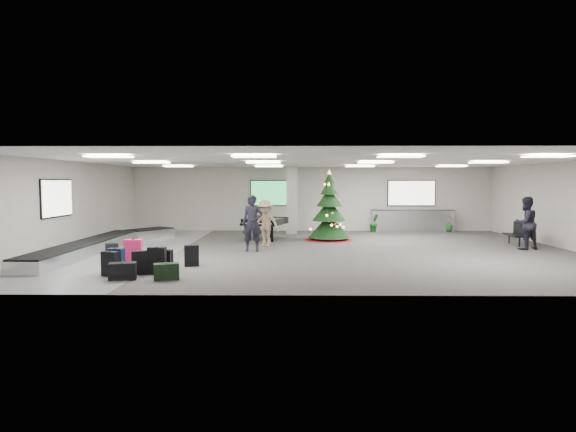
{
  "coord_description": "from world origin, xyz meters",
  "views": [
    {
      "loc": [
        -0.93,
        -17.21,
        2.43
      ],
      "look_at": [
        -1.13,
        1.0,
        1.16
      ],
      "focal_mm": 30.0,
      "sensor_mm": 36.0,
      "label": 1
    }
  ],
  "objects_px": {
    "baggage_carousel": "(102,244)",
    "christmas_tree": "(329,216)",
    "bench": "(517,232)",
    "traveler_b": "(265,223)",
    "grand_piano": "(264,222)",
    "service_counter": "(412,220)",
    "potted_plant_right": "(449,224)",
    "pink_suitcase": "(134,253)",
    "potted_plant_left": "(374,223)",
    "traveler_bench": "(526,223)",
    "traveler_a": "(252,223)"
  },
  "relations": [
    {
      "from": "potted_plant_left",
      "to": "potted_plant_right",
      "type": "relative_size",
      "value": 1.1
    },
    {
      "from": "service_counter",
      "to": "christmas_tree",
      "type": "distance_m",
      "value": 5.75
    },
    {
      "from": "potted_plant_right",
      "to": "traveler_b",
      "type": "bearing_deg",
      "value": -147.73
    },
    {
      "from": "traveler_bench",
      "to": "traveler_a",
      "type": "bearing_deg",
      "value": -14.36
    },
    {
      "from": "traveler_bench",
      "to": "potted_plant_right",
      "type": "xyz_separation_m",
      "value": [
        -0.74,
        6.26,
        -0.56
      ]
    },
    {
      "from": "baggage_carousel",
      "to": "service_counter",
      "type": "xyz_separation_m",
      "value": [
        12.84,
        6.73,
        0.33
      ]
    },
    {
      "from": "traveler_a",
      "to": "potted_plant_left",
      "type": "xyz_separation_m",
      "value": [
        5.42,
        6.66,
        -0.56
      ]
    },
    {
      "from": "bench",
      "to": "potted_plant_right",
      "type": "relative_size",
      "value": 1.78
    },
    {
      "from": "bench",
      "to": "service_counter",
      "type": "bearing_deg",
      "value": 123.37
    },
    {
      "from": "service_counter",
      "to": "traveler_b",
      "type": "relative_size",
      "value": 2.29
    },
    {
      "from": "pink_suitcase",
      "to": "traveler_a",
      "type": "height_order",
      "value": "traveler_a"
    },
    {
      "from": "traveler_bench",
      "to": "potted_plant_left",
      "type": "relative_size",
      "value": 2.17
    },
    {
      "from": "service_counter",
      "to": "bench",
      "type": "distance_m",
      "value": 5.89
    },
    {
      "from": "baggage_carousel",
      "to": "pink_suitcase",
      "type": "xyz_separation_m",
      "value": [
        2.28,
        -3.37,
        0.18
      ]
    },
    {
      "from": "christmas_tree",
      "to": "potted_plant_right",
      "type": "distance_m",
      "value": 7.07
    },
    {
      "from": "service_counter",
      "to": "bench",
      "type": "xyz_separation_m",
      "value": [
        2.76,
        -5.21,
        -0.05
      ]
    },
    {
      "from": "potted_plant_right",
      "to": "traveler_a",
      "type": "bearing_deg",
      "value": -143.33
    },
    {
      "from": "traveler_b",
      "to": "grand_piano",
      "type": "bearing_deg",
      "value": 119.16
    },
    {
      "from": "baggage_carousel",
      "to": "grand_piano",
      "type": "relative_size",
      "value": 4.32
    },
    {
      "from": "baggage_carousel",
      "to": "traveler_a",
      "type": "xyz_separation_m",
      "value": [
        5.47,
        -0.25,
        0.79
      ]
    },
    {
      "from": "baggage_carousel",
      "to": "christmas_tree",
      "type": "relative_size",
      "value": 3.26
    },
    {
      "from": "service_counter",
      "to": "pink_suitcase",
      "type": "distance_m",
      "value": 14.62
    },
    {
      "from": "service_counter",
      "to": "grand_piano",
      "type": "xyz_separation_m",
      "value": [
        -7.15,
        -3.61,
        0.23
      ]
    },
    {
      "from": "bench",
      "to": "traveler_b",
      "type": "height_order",
      "value": "traveler_b"
    },
    {
      "from": "christmas_tree",
      "to": "potted_plant_left",
      "type": "height_order",
      "value": "christmas_tree"
    },
    {
      "from": "bench",
      "to": "traveler_b",
      "type": "bearing_deg",
      "value": -171.56
    },
    {
      "from": "baggage_carousel",
      "to": "traveler_b",
      "type": "relative_size",
      "value": 5.5
    },
    {
      "from": "potted_plant_right",
      "to": "pink_suitcase",
      "type": "bearing_deg",
      "value": -141.19
    },
    {
      "from": "bench",
      "to": "traveler_b",
      "type": "relative_size",
      "value": 0.81
    },
    {
      "from": "baggage_carousel",
      "to": "christmas_tree",
      "type": "distance_m",
      "value": 9.0
    },
    {
      "from": "service_counter",
      "to": "grand_piano",
      "type": "bearing_deg",
      "value": -153.21
    },
    {
      "from": "grand_piano",
      "to": "bench",
      "type": "distance_m",
      "value": 10.05
    },
    {
      "from": "bench",
      "to": "traveler_a",
      "type": "relative_size",
      "value": 0.72
    },
    {
      "from": "christmas_tree",
      "to": "pink_suitcase",
      "type": "bearing_deg",
      "value": -133.62
    },
    {
      "from": "potted_plant_right",
      "to": "bench",
      "type": "bearing_deg",
      "value": -78.31
    },
    {
      "from": "traveler_a",
      "to": "bench",
      "type": "bearing_deg",
      "value": 10.84
    },
    {
      "from": "grand_piano",
      "to": "potted_plant_right",
      "type": "relative_size",
      "value": 2.8
    },
    {
      "from": "pink_suitcase",
      "to": "potted_plant_right",
      "type": "height_order",
      "value": "pink_suitcase"
    },
    {
      "from": "grand_piano",
      "to": "bench",
      "type": "bearing_deg",
      "value": 8.38
    },
    {
      "from": "potted_plant_right",
      "to": "christmas_tree",
      "type": "bearing_deg",
      "value": -150.78
    },
    {
      "from": "service_counter",
      "to": "traveler_a",
      "type": "relative_size",
      "value": 2.03
    },
    {
      "from": "bench",
      "to": "potted_plant_left",
      "type": "distance_m",
      "value": 6.78
    },
    {
      "from": "traveler_b",
      "to": "potted_plant_right",
      "type": "distance_m",
      "value": 10.32
    },
    {
      "from": "grand_piano",
      "to": "potted_plant_left",
      "type": "height_order",
      "value": "grand_piano"
    },
    {
      "from": "bench",
      "to": "potted_plant_left",
      "type": "relative_size",
      "value": 1.62
    },
    {
      "from": "baggage_carousel",
      "to": "potted_plant_right",
      "type": "relative_size",
      "value": 12.07
    },
    {
      "from": "potted_plant_left",
      "to": "potted_plant_right",
      "type": "height_order",
      "value": "potted_plant_left"
    },
    {
      "from": "baggage_carousel",
      "to": "bench",
      "type": "height_order",
      "value": "bench"
    },
    {
      "from": "baggage_carousel",
      "to": "traveler_a",
      "type": "bearing_deg",
      "value": -2.66
    },
    {
      "from": "traveler_bench",
      "to": "potted_plant_right",
      "type": "bearing_deg",
      "value": -100.59
    }
  ]
}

